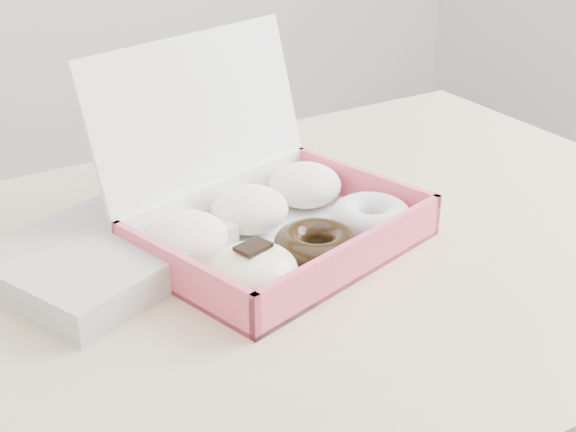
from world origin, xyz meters
TOP-DOWN VIEW (x-y plane):
  - table at (0.00, 0.00)m, footprint 1.20×0.80m
  - donut_box at (-0.00, 0.03)m, footprint 0.39×0.37m
  - newspapers at (-0.20, 0.07)m, footprint 0.30×0.28m

SIDE VIEW (x-z plane):
  - table at x=0.00m, z-range 0.30..1.05m
  - newspapers at x=-0.20m, z-range 0.75..0.79m
  - donut_box at x=0.00m, z-range 0.67..0.91m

